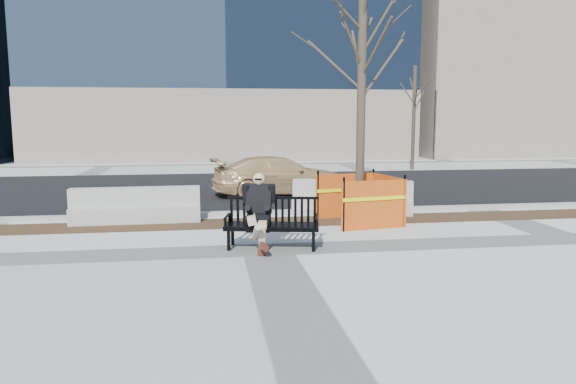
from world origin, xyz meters
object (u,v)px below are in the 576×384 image
sedan (280,195)px  jersey_barrier_right (352,213)px  seated_man (259,247)px  jersey_barrier_left (137,223)px  tree_fence (359,223)px  bench (272,248)px

sedan → jersey_barrier_right: bearing=-167.0°
jersey_barrier_right → seated_man: bearing=-111.8°
jersey_barrier_left → seated_man: bearing=-48.5°
jersey_barrier_right → tree_fence: bearing=-79.7°
bench → sedan: sedan is taller
tree_fence → jersey_barrier_right: (0.17, 1.27, 0.00)m
jersey_barrier_left → jersey_barrier_right: size_ratio=0.97×
seated_man → jersey_barrier_right: size_ratio=0.47×
sedan → jersey_barrier_right: sedan is taller
bench → tree_fence: size_ratio=0.30×
tree_fence → bench: bearing=-137.8°
bench → seated_man: bearing=169.3°
bench → tree_fence: tree_fence is taller
sedan → jersey_barrier_left: bearing=127.3°
sedan → jersey_barrier_left: size_ratio=1.44×
bench → seated_man: 0.26m
tree_fence → jersey_barrier_left: tree_fence is taller
seated_man → jersey_barrier_left: seated_man is taller
sedan → seated_man: bearing=160.8°
jersey_barrier_left → jersey_barrier_right: jersey_barrier_right is taller
bench → seated_man: seated_man is taller
seated_man → sedan: seated_man is taller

